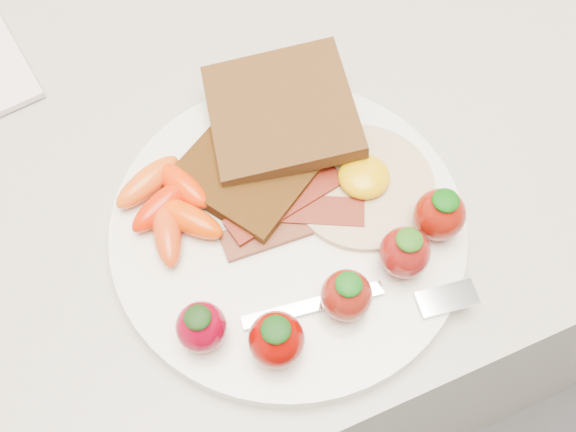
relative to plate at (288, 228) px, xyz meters
name	(u,v)px	position (x,y,z in m)	size (l,w,h in m)	color
counter	(256,282)	(0.01, 0.15, -0.46)	(2.00, 0.60, 0.90)	gray
plate	(288,228)	(0.00, 0.00, 0.00)	(0.27, 0.27, 0.02)	silver
toast_lower	(250,168)	(-0.01, 0.05, 0.02)	(0.09, 0.09, 0.01)	black
toast_upper	(281,111)	(0.03, 0.08, 0.03)	(0.11, 0.11, 0.01)	black
fried_egg	(363,183)	(0.07, 0.01, 0.01)	(0.15, 0.15, 0.02)	beige
bacon_strips	(290,213)	(0.00, 0.00, 0.01)	(0.11, 0.07, 0.01)	#51180F
baby_carrots	(169,204)	(-0.08, 0.04, 0.02)	(0.08, 0.10, 0.02)	red
strawberries	(341,282)	(0.01, -0.07, 0.03)	(0.22, 0.08, 0.05)	maroon
fork	(374,302)	(0.03, -0.08, 0.01)	(0.16, 0.06, 0.00)	silver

